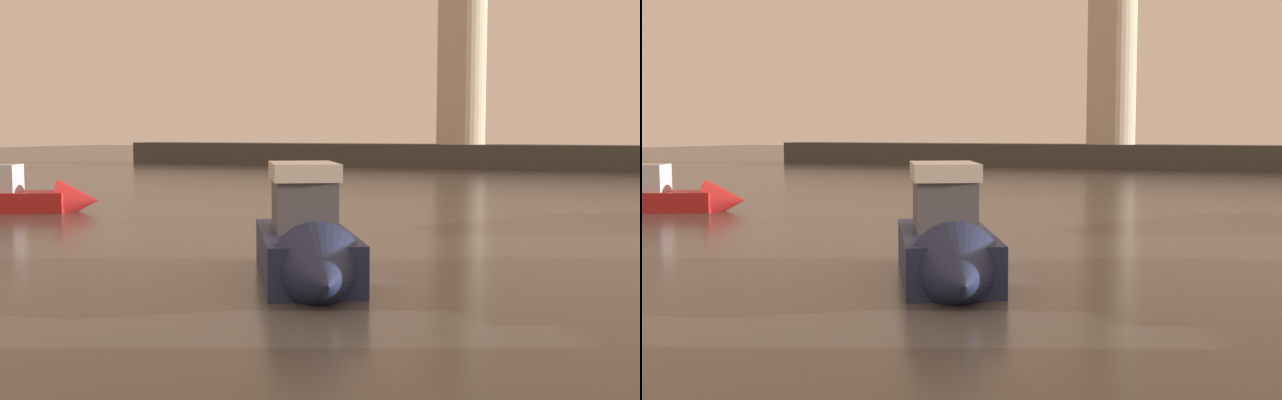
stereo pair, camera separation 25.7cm
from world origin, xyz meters
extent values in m
plane|color=#4C4742|center=(0.00, 31.26, 0.00)|extent=(220.00, 220.00, 0.00)
cube|color=#423F3D|center=(0.00, 62.51, 1.01)|extent=(81.49, 4.12, 2.01)
cylinder|color=beige|center=(-8.91, 62.51, 9.84)|extent=(4.05, 4.05, 15.65)
cube|color=#B21E1E|center=(-17.35, 20.48, 0.39)|extent=(5.09, 3.62, 0.77)
cone|color=#B21E1E|center=(-14.79, 21.71, 0.43)|extent=(2.07, 2.12, 1.62)
cube|color=silver|center=(-17.59, 20.36, 1.31)|extent=(2.09, 1.95, 1.07)
cube|color=#1E284C|center=(-1.12, 12.63, 0.50)|extent=(4.00, 5.06, 1.01)
cone|color=#1E284C|center=(0.30, 10.15, 0.55)|extent=(2.40, 2.36, 1.80)
cube|color=#595960|center=(-1.28, 12.90, 1.54)|extent=(2.07, 2.33, 1.07)
cube|color=silver|center=(-1.28, 12.90, 2.26)|extent=(2.28, 2.56, 0.37)
camera|label=1|loc=(5.46, -2.21, 3.11)|focal=43.38mm
camera|label=2|loc=(5.70, -2.11, 3.11)|focal=43.38mm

